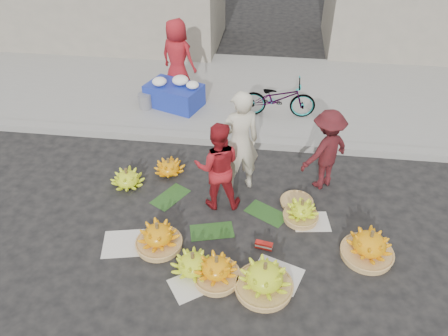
# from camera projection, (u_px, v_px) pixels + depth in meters

# --- Properties ---
(ground) EXTENTS (80.00, 80.00, 0.00)m
(ground) POSITION_uv_depth(u_px,v_px,m) (220.00, 223.00, 6.75)
(ground) COLOR black
(ground) RESTS_ON ground
(curb) EXTENTS (40.00, 0.25, 0.15)m
(curb) POSITION_uv_depth(u_px,v_px,m) (235.00, 141.00, 8.45)
(curb) COLOR gray
(curb) RESTS_ON ground
(sidewalk) EXTENTS (40.00, 4.00, 0.12)m
(sidewalk) POSITION_uv_depth(u_px,v_px,m) (245.00, 92.00, 10.12)
(sidewalk) COLOR gray
(sidewalk) RESTS_ON ground
(newspaper_scatter) EXTENTS (3.20, 1.80, 0.00)m
(newspaper_scatter) POSITION_uv_depth(u_px,v_px,m) (213.00, 262.00, 6.11)
(newspaper_scatter) COLOR silver
(newspaper_scatter) RESTS_ON ground
(banana_leaves) EXTENTS (2.00, 1.00, 0.00)m
(banana_leaves) POSITION_uv_depth(u_px,v_px,m) (216.00, 213.00, 6.92)
(banana_leaves) COLOR #1C4316
(banana_leaves) RESTS_ON ground
(banana_bunch_0) EXTENTS (0.66, 0.66, 0.45)m
(banana_bunch_0) POSITION_uv_depth(u_px,v_px,m) (158.00, 236.00, 6.25)
(banana_bunch_0) COLOR #AF8349
(banana_bunch_0) RESTS_ON ground
(banana_bunch_1) EXTENTS (0.70, 0.70, 0.36)m
(banana_bunch_1) POSITION_uv_depth(u_px,v_px,m) (193.00, 263.00, 5.90)
(banana_bunch_1) COLOR #A1C91C
(banana_bunch_1) RESTS_ON ground
(banana_bunch_2) EXTENTS (0.62, 0.62, 0.43)m
(banana_bunch_2) POSITION_uv_depth(u_px,v_px,m) (217.00, 270.00, 5.78)
(banana_bunch_2) COLOR #AF8349
(banana_bunch_2) RESTS_ON ground
(banana_bunch_3) EXTENTS (0.75, 0.75, 0.50)m
(banana_bunch_3) POSITION_uv_depth(u_px,v_px,m) (264.00, 278.00, 5.62)
(banana_bunch_3) COLOR #AF8349
(banana_bunch_3) RESTS_ON ground
(banana_bunch_4) EXTENTS (0.85, 0.85, 0.49)m
(banana_bunch_4) POSITION_uv_depth(u_px,v_px,m) (369.00, 245.00, 6.09)
(banana_bunch_4) COLOR #AF8349
(banana_bunch_4) RESTS_ON ground
(banana_bunch_5) EXTENTS (0.53, 0.53, 0.38)m
(banana_bunch_5) POSITION_uv_depth(u_px,v_px,m) (301.00, 212.00, 6.72)
(banana_bunch_5) COLOR #AF8349
(banana_bunch_5) RESTS_ON ground
(banana_bunch_6) EXTENTS (0.68, 0.68, 0.35)m
(banana_bunch_6) POSITION_uv_depth(u_px,v_px,m) (127.00, 178.00, 7.40)
(banana_bunch_6) COLOR #A1C91C
(banana_bunch_6) RESTS_ON ground
(banana_bunch_7) EXTENTS (0.67, 0.67, 0.33)m
(banana_bunch_7) POSITION_uv_depth(u_px,v_px,m) (169.00, 167.00, 7.66)
(banana_bunch_7) COLOR #F5A20C
(banana_bunch_7) RESTS_ON ground
(basket_spare) EXTENTS (0.56, 0.56, 0.06)m
(basket_spare) POSITION_uv_depth(u_px,v_px,m) (297.00, 202.00, 7.09)
(basket_spare) COLOR #AF8349
(basket_spare) RESTS_ON ground
(incense_stack) EXTENTS (0.26, 0.12, 0.10)m
(incense_stack) POSITION_uv_depth(u_px,v_px,m) (264.00, 245.00, 6.30)
(incense_stack) COLOR red
(incense_stack) RESTS_ON ground
(vendor_cream) EXTENTS (0.77, 0.65, 1.79)m
(vendor_cream) POSITION_uv_depth(u_px,v_px,m) (240.00, 142.00, 6.93)
(vendor_cream) COLOR beige
(vendor_cream) RESTS_ON ground
(vendor_red) EXTENTS (0.80, 0.66, 1.50)m
(vendor_red) POSITION_uv_depth(u_px,v_px,m) (218.00, 166.00, 6.66)
(vendor_red) COLOR #AA1A1E
(vendor_red) RESTS_ON ground
(man_striped) EXTENTS (1.05, 1.00, 1.43)m
(man_striped) POSITION_uv_depth(u_px,v_px,m) (326.00, 150.00, 7.08)
(man_striped) COLOR maroon
(man_striped) RESTS_ON ground
(flower_table) EXTENTS (1.32, 1.06, 0.66)m
(flower_table) POSITION_uv_depth(u_px,v_px,m) (175.00, 94.00, 9.33)
(flower_table) COLOR navy
(flower_table) RESTS_ON sidewalk
(grey_bucket) EXTENTS (0.29, 0.29, 0.33)m
(grey_bucket) POSITION_uv_depth(u_px,v_px,m) (145.00, 101.00, 9.31)
(grey_bucket) COLOR slate
(grey_bucket) RESTS_ON sidewalk
(flower_vendor) EXTENTS (0.96, 0.80, 1.67)m
(flower_vendor) POSITION_uv_depth(u_px,v_px,m) (178.00, 57.00, 9.48)
(flower_vendor) COLOR #AA1A1E
(flower_vendor) RESTS_ON sidewalk
(bicycle) EXTENTS (0.59, 1.54, 0.80)m
(bicycle) POSITION_uv_depth(u_px,v_px,m) (278.00, 98.00, 8.91)
(bicycle) COLOR gray
(bicycle) RESTS_ON sidewalk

